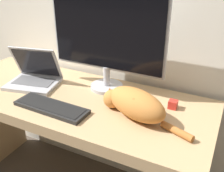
{
  "coord_description": "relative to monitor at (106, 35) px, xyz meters",
  "views": [
    {
      "loc": [
        0.79,
        -0.75,
        1.47
      ],
      "look_at": [
        0.28,
        0.28,
        0.91
      ],
      "focal_mm": 42.0,
      "sensor_mm": 36.0,
      "label": 1
    }
  ],
  "objects": [
    {
      "name": "desk",
      "position": [
        -0.14,
        -0.17,
        -0.48
      ],
      "size": [
        1.58,
        0.63,
        0.78
      ],
      "color": "tan",
      "rests_on": "ground_plane"
    },
    {
      "name": "monitor",
      "position": [
        0.0,
        0.0,
        0.0
      ],
      "size": [
        0.68,
        0.19,
        0.58
      ],
      "color": "#B2B2B7",
      "rests_on": "desk"
    },
    {
      "name": "laptop",
      "position": [
        -0.42,
        -0.15,
        -0.27
      ],
      "size": [
        0.33,
        0.29,
        0.23
      ],
      "rotation": [
        0.0,
        0.0,
        0.21
      ],
      "color": "#B7B7BC",
      "rests_on": "desk"
    },
    {
      "name": "external_keyboard",
      "position": [
        -0.14,
        -0.34,
        -0.31
      ],
      "size": [
        0.41,
        0.14,
        0.02
      ],
      "rotation": [
        0.0,
        0.0,
        -0.03
      ],
      "color": "black",
      "rests_on": "desk"
    },
    {
      "name": "cat",
      "position": [
        0.26,
        -0.21,
        -0.25
      ],
      "size": [
        0.48,
        0.26,
        0.14
      ],
      "rotation": [
        0.0,
        0.0,
        -0.36
      ],
      "color": "#C67A38",
      "rests_on": "desk"
    },
    {
      "name": "small_toy",
      "position": [
        0.41,
        -0.06,
        -0.3
      ],
      "size": [
        0.04,
        0.04,
        0.04
      ],
      "color": "red",
      "rests_on": "desk"
    }
  ]
}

